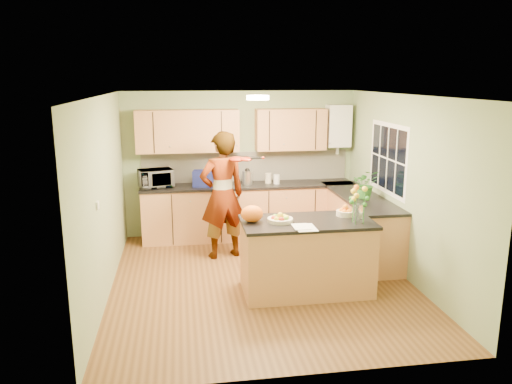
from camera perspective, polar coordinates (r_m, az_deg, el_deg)
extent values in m
plane|color=brown|center=(6.94, 0.58, -10.12)|extent=(4.50, 4.50, 0.00)
cube|color=white|center=(6.39, 0.64, 10.99)|extent=(4.00, 4.50, 0.02)
cube|color=gray|center=(8.74, -1.79, 3.27)|extent=(4.00, 0.02, 2.50)
cube|color=gray|center=(4.43, 5.37, -6.47)|extent=(4.00, 0.02, 2.50)
cube|color=gray|center=(6.54, -16.96, -0.60)|extent=(0.02, 4.50, 2.50)
cube|color=gray|center=(7.15, 16.64, 0.54)|extent=(0.02, 4.50, 2.50)
cube|color=#B87649|center=(8.63, -0.85, -2.29)|extent=(3.60, 0.60, 0.90)
cube|color=black|center=(8.51, -0.86, 0.75)|extent=(3.64, 0.62, 0.04)
cube|color=#B87649|center=(7.98, 11.74, -3.83)|extent=(0.60, 2.20, 0.90)
cube|color=black|center=(7.86, 11.82, -0.55)|extent=(0.62, 2.24, 0.04)
cube|color=silver|center=(8.74, -1.13, 2.95)|extent=(3.60, 0.02, 0.52)
cube|color=#B87649|center=(8.42, -7.81, 6.92)|extent=(1.70, 0.34, 0.70)
cube|color=#B87649|center=(8.63, 3.97, 7.15)|extent=(1.20, 0.34, 0.70)
cube|color=white|center=(8.86, 9.38, 7.48)|extent=(0.40, 0.30, 0.72)
cylinder|color=silver|center=(8.91, 9.28, 4.92)|extent=(0.06, 0.06, 0.20)
cube|color=white|center=(7.63, 14.84, 3.71)|extent=(0.01, 1.30, 1.05)
cube|color=black|center=(7.62, 14.81, 3.71)|extent=(0.01, 1.18, 0.92)
cube|color=white|center=(5.95, -17.63, -1.47)|extent=(0.02, 0.09, 0.09)
cylinder|color=#FFEABF|center=(6.68, 0.21, 10.74)|extent=(0.30, 0.30, 0.06)
cylinder|color=white|center=(6.68, 0.21, 10.99)|extent=(0.10, 0.10, 0.02)
cube|color=#B87649|center=(6.50, 5.78, -7.49)|extent=(1.62, 0.81, 0.91)
cube|color=black|center=(6.35, 5.88, -3.45)|extent=(1.66, 0.85, 0.04)
cylinder|color=beige|center=(6.26, 2.78, -3.21)|extent=(0.32, 0.32, 0.05)
cylinder|color=beige|center=(6.63, 10.17, -2.39)|extent=(0.24, 0.24, 0.07)
cylinder|color=silver|center=(6.32, 11.59, -2.43)|extent=(0.12, 0.12, 0.23)
ellipsoid|color=orange|center=(6.23, -0.47, -2.50)|extent=(0.29, 0.24, 0.21)
cube|color=white|center=(6.04, 5.68, -4.05)|extent=(0.24, 0.33, 0.01)
imported|color=tan|center=(7.57, -3.86, -0.38)|extent=(0.81, 0.65, 1.95)
imported|color=white|center=(8.42, -11.39, 1.55)|extent=(0.62, 0.50, 0.30)
cube|color=navy|center=(8.38, -6.06, 1.55)|extent=(0.37, 0.29, 0.26)
cylinder|color=silver|center=(8.47, -1.00, 1.66)|extent=(0.17, 0.17, 0.24)
sphere|color=black|center=(8.44, -1.00, 2.74)|extent=(0.09, 0.09, 0.09)
cylinder|color=beige|center=(8.60, 1.41, 1.60)|extent=(0.14, 0.14, 0.17)
cylinder|color=white|center=(8.54, 2.37, 1.48)|extent=(0.12, 0.12, 0.16)
imported|color=#307426|center=(7.66, 12.42, 0.90)|extent=(0.46, 0.42, 0.44)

